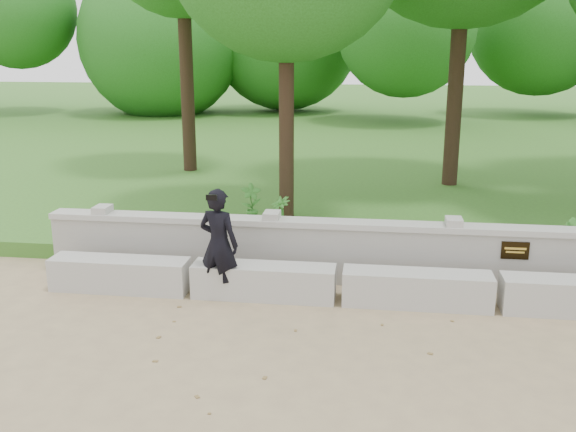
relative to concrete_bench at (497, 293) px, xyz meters
name	(u,v)px	position (x,y,z in m)	size (l,w,h in m)	color
ground	(529,385)	(0.00, -1.90, -0.22)	(80.00, 80.00, 0.00)	#9C8760
lawn	(427,150)	(0.00, 12.10, -0.10)	(40.00, 22.00, 0.25)	#355D22
concrete_bench	(497,293)	(0.00, 0.00, 0.00)	(11.90, 0.45, 0.45)	#A8A69F
parapet_wall	(489,257)	(0.00, 0.70, 0.24)	(12.50, 0.35, 0.90)	#9E9C95
man_main	(219,244)	(-3.57, -0.10, 0.52)	(0.62, 0.57, 1.50)	black
shrub_a	(251,202)	(-3.72, 2.89, 0.36)	(0.35, 0.24, 0.67)	#39812C
shrub_b	(576,240)	(1.32, 1.40, 0.33)	(0.34, 0.27, 0.61)	#39812C
shrub_d	(281,215)	(-3.10, 2.17, 0.33)	(0.35, 0.31, 0.62)	#39812C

